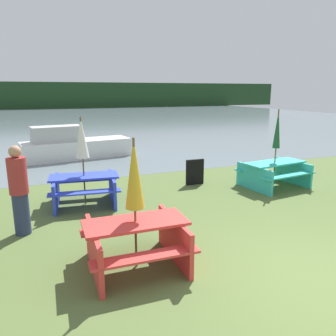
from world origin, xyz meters
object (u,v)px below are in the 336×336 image
picnic_table_teal (274,171)px  picnic_table_blue (85,187)px  umbrella_white (82,138)px  umbrella_darkgreen (277,130)px  picnic_table_red (136,240)px  boat (73,146)px  person (19,191)px  umbrella_gold (134,174)px  signboard (195,172)px

picnic_table_teal → picnic_table_blue: picnic_table_teal is taller
umbrella_white → umbrella_darkgreen: size_ratio=0.96×
picnic_table_red → picnic_table_blue: 3.29m
boat → person: person is taller
picnic_table_blue → umbrella_gold: size_ratio=0.86×
umbrella_white → boat: (0.35, 5.88, -1.12)m
picnic_table_red → picnic_table_teal: (4.93, 2.79, -0.00)m
umbrella_white → signboard: (3.25, 0.57, -1.25)m
umbrella_darkgreen → signboard: size_ratio=2.94×
boat → picnic_table_blue: bearing=-101.5°
picnic_table_blue → person: bearing=-136.5°
umbrella_gold → person: (-1.69, 1.98, -0.63)m
picnic_table_teal → boat: 8.03m
picnic_table_red → umbrella_white: size_ratio=0.75×
umbrella_gold → person: 2.68m
umbrella_gold → person: bearing=130.5°
umbrella_white → signboard: umbrella_white is taller
umbrella_darkgreen → umbrella_gold: umbrella_darkgreen is taller
signboard → boat: bearing=118.6°
umbrella_white → picnic_table_teal: bearing=-5.1°
picnic_table_blue → umbrella_white: (0.00, 0.00, 1.18)m
person → signboard: 4.99m
umbrella_white → person: bearing=-136.5°
person → signboard: bearing=21.9°
umbrella_darkgreen → picnic_table_teal: bearing=-90.0°
picnic_table_teal → umbrella_darkgreen: 1.18m
person → boat: bearing=76.6°
picnic_table_red → umbrella_white: bearing=95.8°
picnic_table_blue → signboard: bearing=9.9°
umbrella_white → umbrella_darkgreen: bearing=-5.1°
umbrella_gold → signboard: umbrella_gold is taller
picnic_table_red → signboard: size_ratio=2.13×
picnic_table_red → picnic_table_blue: picnic_table_red is taller
picnic_table_blue → umbrella_darkgreen: 5.42m
picnic_table_teal → umbrella_gold: size_ratio=0.95×
signboard → picnic_table_red: bearing=-127.2°
picnic_table_teal → umbrella_darkgreen: umbrella_darkgreen is taller
umbrella_white → umbrella_darkgreen: umbrella_darkgreen is taller
umbrella_darkgreen → signboard: umbrella_darkgreen is taller
picnic_table_blue → umbrella_darkgreen: (5.26, -0.47, 1.19)m
umbrella_gold → signboard: size_ratio=2.73×
picnic_table_teal → umbrella_darkgreen: (0.00, 0.00, 1.18)m
picnic_table_red → umbrella_gold: bearing=0.0°
umbrella_gold → umbrella_darkgreen: bearing=29.6°
picnic_table_teal → boat: size_ratio=0.44×
umbrella_darkgreen → signboard: bearing=152.6°
picnic_table_teal → picnic_table_blue: size_ratio=1.10×
picnic_table_blue → umbrella_white: bearing=63.4°
picnic_table_blue → umbrella_gold: bearing=-84.2°
umbrella_white → umbrella_gold: bearing=-84.2°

